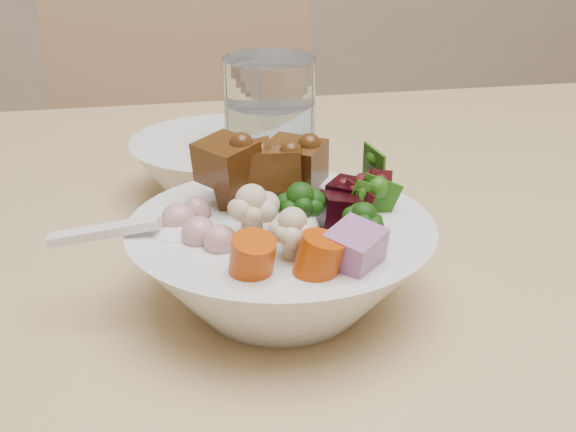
{
  "coord_description": "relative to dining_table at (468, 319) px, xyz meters",
  "views": [
    {
      "loc": [
        -0.37,
        -0.36,
        1.04
      ],
      "look_at": [
        -0.24,
        0.12,
        0.81
      ],
      "focal_mm": 50.0,
      "sensor_mm": 36.0,
      "label": 1
    }
  ],
  "objects": [
    {
      "name": "food_bowl",
      "position": [
        -0.18,
        -0.06,
        0.11
      ],
      "size": [
        0.21,
        0.21,
        0.11
      ],
      "color": "white",
      "rests_on": "dining_table"
    },
    {
      "name": "side_bowl",
      "position": [
        -0.19,
        0.14,
        0.1
      ],
      "size": [
        0.16,
        0.16,
        0.05
      ],
      "primitive_type": null,
      "color": "white",
      "rests_on": "dining_table"
    },
    {
      "name": "water_glass",
      "position": [
        -0.15,
        0.11,
        0.14
      ],
      "size": [
        0.08,
        0.08,
        0.13
      ],
      "color": "silver",
      "rests_on": "dining_table"
    },
    {
      "name": "dining_table",
      "position": [
        0.0,
        0.0,
        0.0
      ],
      "size": [
        1.66,
        1.01,
        0.75
      ],
      "rotation": [
        0.0,
        0.0,
        -0.07
      ],
      "color": "tan",
      "rests_on": "ground"
    },
    {
      "name": "soup_spoon",
      "position": [
        -0.26,
        -0.06,
        0.14
      ],
      "size": [
        0.11,
        0.04,
        0.02
      ],
      "rotation": [
        0.0,
        0.0,
        -0.19
      ],
      "color": "white",
      "rests_on": "food_bowl"
    },
    {
      "name": "chair_far",
      "position": [
        -0.13,
        0.67,
        -0.13
      ],
      "size": [
        0.46,
        0.46,
        0.96
      ],
      "rotation": [
        0.0,
        0.0,
        0.05
      ],
      "color": "tan",
      "rests_on": "ground"
    }
  ]
}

